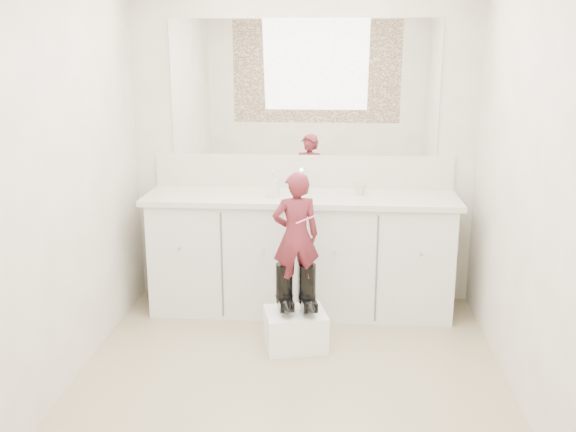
{
  "coord_description": "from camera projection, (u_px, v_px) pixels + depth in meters",
  "views": [
    {
      "loc": [
        0.25,
        -3.35,
        1.94
      ],
      "look_at": [
        -0.05,
        0.65,
        0.88
      ],
      "focal_mm": 40.0,
      "sensor_mm": 36.0,
      "label": 1
    }
  ],
  "objects": [
    {
      "name": "boot_left",
      "position": [
        284.0,
        287.0,
        4.2
      ],
      "size": [
        0.17,
        0.24,
        0.32
      ],
      "primitive_type": null,
      "rotation": [
        0.0,
        0.0,
        0.23
      ],
      "color": "black",
      "rests_on": "step_stool"
    },
    {
      "name": "toothbrush",
      "position": [
        306.0,
        219.0,
        3.99
      ],
      "size": [
        0.13,
        0.04,
        0.06
      ],
      "primitive_type": "cylinder",
      "rotation": [
        0.0,
        1.22,
        0.23
      ],
      "color": "pink",
      "rests_on": "toddler"
    },
    {
      "name": "floor",
      "position": [
        289.0,
        390.0,
        3.74
      ],
      "size": [
        3.0,
        3.0,
        0.0
      ],
      "primitive_type": "plane",
      "color": "#947C61",
      "rests_on": "ground"
    },
    {
      "name": "countertop",
      "position": [
        301.0,
        198.0,
        4.68
      ],
      "size": [
        2.28,
        0.58,
        0.04
      ],
      "primitive_type": "cube",
      "color": "beige",
      "rests_on": "vanity_cabinet"
    },
    {
      "name": "cup",
      "position": [
        360.0,
        189.0,
        4.69
      ],
      "size": [
        0.11,
        0.11,
        0.08
      ],
      "primitive_type": "imported",
      "rotation": [
        0.0,
        0.0,
        0.3
      ],
      "color": "beige",
      "rests_on": "countertop"
    },
    {
      "name": "faucet",
      "position": [
        302.0,
        184.0,
        4.83
      ],
      "size": [
        0.08,
        0.08,
        0.1
      ],
      "primitive_type": "cylinder",
      "color": "silver",
      "rests_on": "countertop"
    },
    {
      "name": "wall_left",
      "position": [
        54.0,
        185.0,
        3.53
      ],
      "size": [
        0.0,
        3.0,
        3.0
      ],
      "primitive_type": "plane",
      "rotation": [
        1.57,
        0.0,
        1.57
      ],
      "color": "#BFB6A3",
      "rests_on": "floor"
    },
    {
      "name": "wall_back",
      "position": [
        303.0,
        147.0,
        4.88
      ],
      "size": [
        2.6,
        0.0,
        2.6
      ],
      "primitive_type": "plane",
      "rotation": [
        1.57,
        0.0,
        0.0
      ],
      "color": "#BFB6A3",
      "rests_on": "floor"
    },
    {
      "name": "step_stool",
      "position": [
        295.0,
        329.0,
        4.25
      ],
      "size": [
        0.45,
        0.41,
        0.25
      ],
      "primitive_type": "cube",
      "rotation": [
        0.0,
        0.0,
        0.23
      ],
      "color": "white",
      "rests_on": "floor"
    },
    {
      "name": "dot_panel",
      "position": [
        251.0,
        148.0,
        1.88
      ],
      "size": [
        2.0,
        0.01,
        1.2
      ],
      "primitive_type": "cube",
      "color": "#472819",
      "rests_on": "wall_front"
    },
    {
      "name": "wall_right",
      "position": [
        537.0,
        193.0,
        3.34
      ],
      "size": [
        0.0,
        3.0,
        3.0
      ],
      "primitive_type": "plane",
      "rotation": [
        1.57,
        0.0,
        -1.57
      ],
      "color": "#BFB6A3",
      "rests_on": "floor"
    },
    {
      "name": "backsplash",
      "position": [
        303.0,
        171.0,
        4.91
      ],
      "size": [
        2.28,
        0.03,
        0.25
      ],
      "primitive_type": "cube",
      "color": "beige",
      "rests_on": "countertop"
    },
    {
      "name": "toddler",
      "position": [
        296.0,
        236.0,
        4.11
      ],
      "size": [
        0.34,
        0.26,
        0.83
      ],
      "primitive_type": "imported",
      "rotation": [
        0.0,
        0.0,
        3.38
      ],
      "color": "#992F3C",
      "rests_on": "step_stool"
    },
    {
      "name": "soap_bottle",
      "position": [
        273.0,
        184.0,
        4.62
      ],
      "size": [
        0.1,
        0.1,
        0.18
      ],
      "primitive_type": "imported",
      "rotation": [
        0.0,
        0.0,
        -0.23
      ],
      "color": "silver",
      "rests_on": "countertop"
    },
    {
      "name": "vanity_cabinet",
      "position": [
        301.0,
        255.0,
        4.81
      ],
      "size": [
        2.2,
        0.55,
        0.85
      ],
      "primitive_type": "cube",
      "color": "silver",
      "rests_on": "floor"
    },
    {
      "name": "wall_front",
      "position": [
        252.0,
        293.0,
        1.99
      ],
      "size": [
        2.6,
        0.0,
        2.6
      ],
      "primitive_type": "plane",
      "rotation": [
        -1.57,
        0.0,
        0.0
      ],
      "color": "#BFB6A3",
      "rests_on": "floor"
    },
    {
      "name": "mirror",
      "position": [
        304.0,
        88.0,
        4.76
      ],
      "size": [
        2.0,
        0.02,
        1.0
      ],
      "primitive_type": "cube",
      "color": "white",
      "rests_on": "wall_back"
    },
    {
      "name": "boot_right",
      "position": [
        307.0,
        288.0,
        4.19
      ],
      "size": [
        0.17,
        0.24,
        0.32
      ],
      "primitive_type": null,
      "rotation": [
        0.0,
        0.0,
        0.23
      ],
      "color": "black",
      "rests_on": "step_stool"
    }
  ]
}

